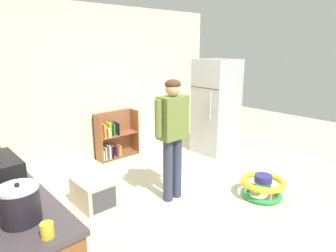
{
  "coord_description": "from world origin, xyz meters",
  "views": [
    {
      "loc": [
        -2.61,
        -2.43,
        2.02
      ],
      "look_at": [
        0.01,
        0.49,
        0.96
      ],
      "focal_mm": 31.87,
      "sensor_mm": 36.0,
      "label": 1
    }
  ],
  "objects": [
    {
      "name": "pet_carrier",
      "position": [
        -0.98,
        0.82,
        0.18
      ],
      "size": [
        0.42,
        0.55,
        0.36
      ],
      "color": "beige",
      "rests_on": "ground"
    },
    {
      "name": "ground_plane",
      "position": [
        0.0,
        0.0,
        0.0
      ],
      "size": [
        12.0,
        12.0,
        0.0
      ],
      "primitive_type": "plane",
      "color": "beige",
      "rests_on": "ground"
    },
    {
      "name": "yellow_cup",
      "position": [
        -2.1,
        -0.78,
        0.95
      ],
      "size": [
        0.08,
        0.08,
        0.09
      ],
      "primitive_type": "cylinder",
      "color": "yellow",
      "rests_on": "kitchen_counter"
    },
    {
      "name": "standing_person",
      "position": [
        -0.1,
        0.28,
        0.97
      ],
      "size": [
        0.57,
        0.22,
        1.62
      ],
      "color": "#343B51",
      "rests_on": "ground"
    },
    {
      "name": "crock_pot",
      "position": [
        -2.17,
        -0.5,
        1.03
      ],
      "size": [
        0.26,
        0.26,
        0.28
      ],
      "color": "black",
      "rests_on": "kitchen_counter"
    },
    {
      "name": "bookshelf",
      "position": [
        0.15,
        2.14,
        0.37
      ],
      "size": [
        0.8,
        0.28,
        0.85
      ],
      "color": "brown",
      "rests_on": "ground"
    },
    {
      "name": "back_wall",
      "position": [
        0.0,
        2.33,
        1.35
      ],
      "size": [
        5.2,
        0.06,
        2.7
      ],
      "primitive_type": "cube",
      "color": "beige",
      "rests_on": "ground"
    },
    {
      "name": "baby_walker",
      "position": [
        0.84,
        -0.53,
        0.16
      ],
      "size": [
        0.6,
        0.6,
        0.32
      ],
      "color": "green",
      "rests_on": "ground"
    },
    {
      "name": "refrigerator",
      "position": [
        1.8,
        1.11,
        0.89
      ],
      "size": [
        0.73,
        0.68,
        1.78
      ],
      "color": "#B7BABF",
      "rests_on": "ground"
    }
  ]
}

